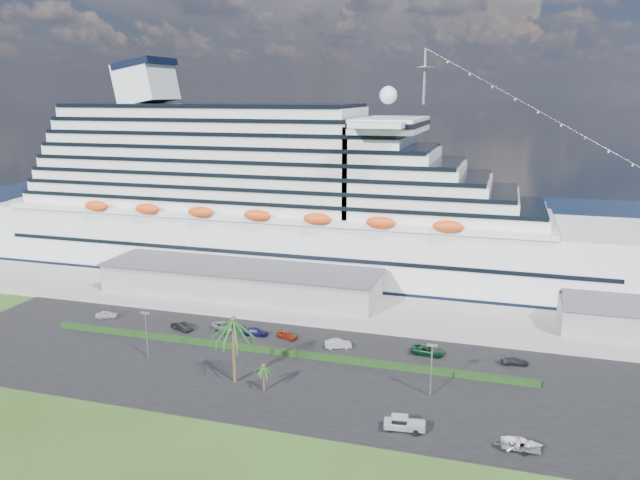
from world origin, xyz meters
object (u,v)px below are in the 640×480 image
(parked_car_3, at_px, (255,332))
(pickup_truck, at_px, (404,423))
(boat_trailer, at_px, (521,444))
(cruise_ship, at_px, (291,209))

(parked_car_3, height_order, pickup_truck, pickup_truck)
(boat_trailer, bearing_deg, pickup_truck, 177.04)
(parked_car_3, bearing_deg, boat_trailer, -126.01)
(cruise_ship, xyz_separation_m, pickup_truck, (39.34, -66.95, -15.51))
(cruise_ship, bearing_deg, parked_car_3, -80.11)
(parked_car_3, relative_size, pickup_truck, 0.85)
(parked_car_3, xyz_separation_m, pickup_truck, (32.17, -25.83, 0.36))
(pickup_truck, bearing_deg, boat_trailer, -2.96)
(cruise_ship, bearing_deg, pickup_truck, -59.56)
(pickup_truck, relative_size, boat_trailer, 0.97)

